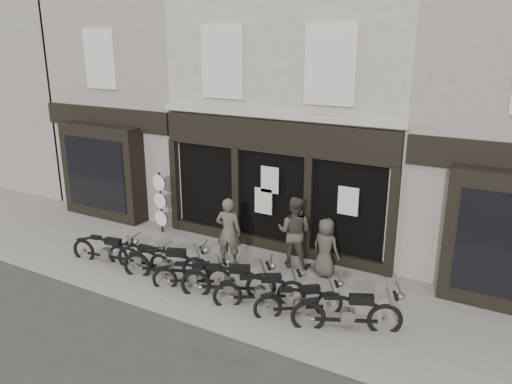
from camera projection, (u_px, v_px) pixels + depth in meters
The scene contains 18 objects.
ground_plane at pixel (215, 295), 12.23m from camera, with size 90.00×90.00×0.00m, color #2D2B28.
pavement at pixel (235, 278), 12.96m from camera, with size 30.00×4.20×0.12m, color slate.
kerb at pixel (184, 316), 11.18m from camera, with size 30.00×0.25×0.13m, color gray.
central_building at pixel (317, 102), 15.98m from camera, with size 7.30×6.22×8.34m.
neighbour_left at pixel (162, 93), 18.96m from camera, with size 5.60×6.73×8.34m.
filler_left at pixel (25, 83), 22.89m from camera, with size 11.00×6.00×8.20m, color gray.
motorcycle_0 at pixel (107, 252), 13.66m from camera, with size 2.15×0.67×1.04m.
motorcycle_1 at pixel (140, 259), 13.34m from camera, with size 2.01×0.55×0.96m.
motorcycle_2 at pixel (167, 266), 12.80m from camera, with size 2.20×1.12×1.11m.
motorcycle_3 at pixel (193, 277), 12.31m from camera, with size 1.80×1.18×0.94m.
motorcycle_4 at pixel (229, 283), 11.87m from camera, with size 2.15×1.25×1.10m.
motorcycle_5 at pixel (261, 292), 11.50m from camera, with size 1.92×1.42×1.04m.
motorcycle_6 at pixel (300, 304), 11.06m from camera, with size 1.74×1.43×0.97m.
motorcycle_7 at pixel (348, 315), 10.48m from camera, with size 2.19×1.28×1.12m.
man_left at pixel (228, 232), 13.38m from camera, with size 0.69×0.45×1.88m, color #47443B.
man_centre at pixel (294, 232), 13.28m from camera, with size 0.95×0.74×1.95m, color #3E3832.
man_right at pixel (326, 247), 12.79m from camera, with size 0.76×0.49×1.55m, color #38352F.
advert_sign_post at pixel (161, 205), 15.64m from camera, with size 0.51×0.33×2.08m.
Camera 1 is at (6.30, -9.03, 5.99)m, focal length 35.00 mm.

